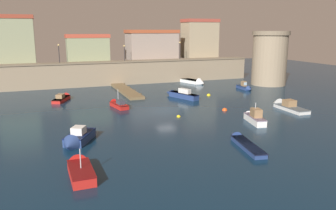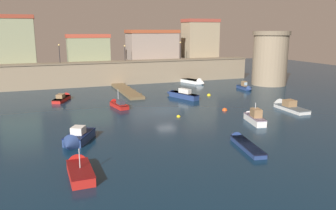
{
  "view_description": "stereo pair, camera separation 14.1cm",
  "coord_description": "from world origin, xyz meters",
  "px_view_note": "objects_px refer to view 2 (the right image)",
  "views": [
    {
      "loc": [
        -15.37,
        -41.44,
        10.62
      ],
      "look_at": [
        0.0,
        -0.78,
        0.96
      ],
      "focal_mm": 36.13,
      "sensor_mm": 36.0,
      "label": 1
    },
    {
      "loc": [
        -15.23,
        -41.49,
        10.62
      ],
      "look_at": [
        0.0,
        -0.78,
        0.96
      ],
      "focal_mm": 36.13,
      "sensor_mm": 36.0,
      "label": 2
    }
  ],
  "objects_px": {
    "quay_lamp_1": "(125,50)",
    "mooring_buoy_2": "(179,117)",
    "quay_lamp_2": "(180,48)",
    "moored_boat_4": "(286,106)",
    "quay_lamp_0": "(59,50)",
    "moored_boat_8": "(79,168)",
    "moored_boat_1": "(245,87)",
    "moored_boat_5": "(181,94)",
    "moored_boat_0": "(243,142)",
    "moored_boat_3": "(117,104)",
    "mooring_buoy_0": "(225,110)",
    "mooring_buoy_1": "(209,96)",
    "fortress_tower": "(270,58)",
    "moored_boat_6": "(253,117)",
    "moored_boat_7": "(63,98)",
    "moored_boat_9": "(194,82)",
    "moored_boat_2": "(76,139)"
  },
  "relations": [
    {
      "from": "quay_lamp_0",
      "to": "moored_boat_8",
      "type": "relative_size",
      "value": 0.69
    },
    {
      "from": "moored_boat_1",
      "to": "moored_boat_7",
      "type": "bearing_deg",
      "value": -91.31
    },
    {
      "from": "quay_lamp_2",
      "to": "moored_boat_4",
      "type": "relative_size",
      "value": 0.53
    },
    {
      "from": "quay_lamp_2",
      "to": "moored_boat_7",
      "type": "distance_m",
      "value": 28.47
    },
    {
      "from": "quay_lamp_1",
      "to": "moored_boat_9",
      "type": "distance_m",
      "value": 15.33
    },
    {
      "from": "moored_boat_3",
      "to": "moored_boat_9",
      "type": "distance_m",
      "value": 24.89
    },
    {
      "from": "moored_boat_3",
      "to": "mooring_buoy_2",
      "type": "height_order",
      "value": "moored_boat_3"
    },
    {
      "from": "moored_boat_6",
      "to": "moored_boat_7",
      "type": "xyz_separation_m",
      "value": [
        -20.14,
        21.31,
        -0.23
      ]
    },
    {
      "from": "moored_boat_1",
      "to": "moored_boat_3",
      "type": "bearing_deg",
      "value": -74.82
    },
    {
      "from": "moored_boat_2",
      "to": "quay_lamp_1",
      "type": "bearing_deg",
      "value": -172.38
    },
    {
      "from": "quay_lamp_2",
      "to": "moored_boat_8",
      "type": "relative_size",
      "value": 0.72
    },
    {
      "from": "fortress_tower",
      "to": "mooring_buoy_1",
      "type": "distance_m",
      "value": 18.22
    },
    {
      "from": "moored_boat_5",
      "to": "moored_boat_6",
      "type": "distance_m",
      "value": 16.72
    },
    {
      "from": "moored_boat_8",
      "to": "mooring_buoy_2",
      "type": "distance_m",
      "value": 18.86
    },
    {
      "from": "quay_lamp_1",
      "to": "mooring_buoy_1",
      "type": "height_order",
      "value": "quay_lamp_1"
    },
    {
      "from": "quay_lamp_1",
      "to": "mooring_buoy_2",
      "type": "height_order",
      "value": "quay_lamp_1"
    },
    {
      "from": "fortress_tower",
      "to": "quay_lamp_1",
      "type": "height_order",
      "value": "fortress_tower"
    },
    {
      "from": "moored_boat_4",
      "to": "mooring_buoy_1",
      "type": "bearing_deg",
      "value": 26.35
    },
    {
      "from": "moored_boat_8",
      "to": "moored_boat_2",
      "type": "bearing_deg",
      "value": -5.16
    },
    {
      "from": "moored_boat_1",
      "to": "moored_boat_5",
      "type": "relative_size",
      "value": 0.62
    },
    {
      "from": "moored_boat_0",
      "to": "moored_boat_6",
      "type": "xyz_separation_m",
      "value": [
        5.66,
        6.59,
        0.34
      ]
    },
    {
      "from": "quay_lamp_0",
      "to": "quay_lamp_1",
      "type": "height_order",
      "value": "quay_lamp_0"
    },
    {
      "from": "moored_boat_4",
      "to": "moored_boat_0",
      "type": "bearing_deg",
      "value": 130.17
    },
    {
      "from": "moored_boat_8",
      "to": "moored_boat_9",
      "type": "bearing_deg",
      "value": -36.73
    },
    {
      "from": "moored_boat_2",
      "to": "moored_boat_6",
      "type": "bearing_deg",
      "value": 120.56
    },
    {
      "from": "quay_lamp_1",
      "to": "moored_boat_6",
      "type": "relative_size",
      "value": 0.56
    },
    {
      "from": "moored_boat_3",
      "to": "moored_boat_5",
      "type": "xyz_separation_m",
      "value": [
        10.96,
        2.93,
        0.15
      ]
    },
    {
      "from": "mooring_buoy_2",
      "to": "moored_boat_4",
      "type": "bearing_deg",
      "value": -3.31
    },
    {
      "from": "moored_boat_4",
      "to": "moored_boat_9",
      "type": "height_order",
      "value": "moored_boat_4"
    },
    {
      "from": "moored_boat_7",
      "to": "moored_boat_9",
      "type": "distance_m",
      "value": 27.34
    },
    {
      "from": "mooring_buoy_0",
      "to": "mooring_buoy_1",
      "type": "xyz_separation_m",
      "value": [
        2.92,
        10.3,
        0.0
      ]
    },
    {
      "from": "mooring_buoy_2",
      "to": "moored_boat_1",
      "type": "bearing_deg",
      "value": 36.78
    },
    {
      "from": "moored_boat_4",
      "to": "moored_boat_8",
      "type": "bearing_deg",
      "value": 114.81
    },
    {
      "from": "mooring_buoy_1",
      "to": "moored_boat_8",
      "type": "bearing_deg",
      "value": -133.94
    },
    {
      "from": "moored_boat_0",
      "to": "moored_boat_4",
      "type": "xyz_separation_m",
      "value": [
        13.9,
        10.94,
        0.12
      ]
    },
    {
      "from": "moored_boat_6",
      "to": "mooring_buoy_2",
      "type": "height_order",
      "value": "moored_boat_6"
    },
    {
      "from": "moored_boat_0",
      "to": "moored_boat_8",
      "type": "xyz_separation_m",
      "value": [
        -15.22,
        -1.32,
        0.16
      ]
    },
    {
      "from": "moored_boat_6",
      "to": "mooring_buoy_1",
      "type": "relative_size",
      "value": 8.69
    },
    {
      "from": "moored_boat_8",
      "to": "mooring_buoy_0",
      "type": "height_order",
      "value": "moored_boat_8"
    },
    {
      "from": "moored_boat_5",
      "to": "moored_boat_2",
      "type": "bearing_deg",
      "value": 112.55
    },
    {
      "from": "quay_lamp_0",
      "to": "moored_boat_8",
      "type": "bearing_deg",
      "value": -91.69
    },
    {
      "from": "moored_boat_4",
      "to": "mooring_buoy_2",
      "type": "xyz_separation_m",
      "value": [
        -15.61,
        0.9,
        -0.37
      ]
    },
    {
      "from": "moored_boat_1",
      "to": "moored_boat_3",
      "type": "distance_m",
      "value": 25.61
    },
    {
      "from": "moored_boat_6",
      "to": "mooring_buoy_0",
      "type": "distance_m",
      "value": 6.3
    },
    {
      "from": "moored_boat_2",
      "to": "moored_boat_7",
      "type": "bearing_deg",
      "value": -152.17
    },
    {
      "from": "moored_boat_3",
      "to": "mooring_buoy_2",
      "type": "xyz_separation_m",
      "value": [
        5.92,
        -8.38,
        -0.38
      ]
    },
    {
      "from": "moored_boat_1",
      "to": "moored_boat_2",
      "type": "distance_m",
      "value": 37.86
    },
    {
      "from": "fortress_tower",
      "to": "moored_boat_2",
      "type": "height_order",
      "value": "fortress_tower"
    },
    {
      "from": "mooring_buoy_0",
      "to": "mooring_buoy_1",
      "type": "bearing_deg",
      "value": 74.18
    },
    {
      "from": "moored_boat_5",
      "to": "moored_boat_8",
      "type": "height_order",
      "value": "moored_boat_8"
    }
  ]
}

